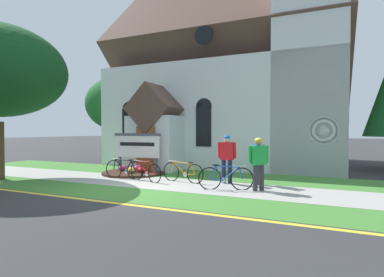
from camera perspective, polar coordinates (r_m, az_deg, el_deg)
name	(u,v)px	position (r m, az deg, el deg)	size (l,w,h in m)	color
ground	(179,174)	(13.33, -2.52, -6.71)	(140.00, 140.00, 0.00)	#333335
sidewalk_slab	(165,183)	(10.97, -5.23, -8.47)	(32.00, 2.33, 0.01)	#A8A59E
grass_verge	(131,194)	(9.26, -11.50, -10.37)	(32.00, 1.78, 0.01)	#427F33
church_lawn	(192,174)	(13.19, 0.08, -6.77)	(24.00, 2.69, 0.01)	#427F33
curb_paint_stripe	(108,202)	(8.46, -15.65, -11.56)	(28.00, 0.16, 0.01)	yellow
church_building	(236,82)	(18.38, 8.37, 10.63)	(12.80, 10.88, 12.84)	silver
church_sign	(137,147)	(13.66, -10.35, -1.51)	(2.32, 0.24, 1.79)	#474C56
flower_bed	(134,172)	(13.53, -11.03, -6.29)	(2.73, 2.73, 0.34)	#382319
bicycle_red	(183,172)	(11.14, -1.74, -6.39)	(1.78, 0.35, 0.79)	black
bicycle_black	(124,169)	(12.14, -12.70, -5.72)	(1.75, 0.10, 0.81)	black
bicycle_blue	(226,178)	(9.77, 6.39, -7.45)	(1.68, 0.63, 0.84)	black
bicycle_white	(145,171)	(11.44, -8.88, -6.18)	(1.71, 0.61, 0.84)	black
cyclist_in_red_jersey	(259,160)	(9.69, 12.53, -4.01)	(0.57, 0.45, 1.67)	#2D2D33
cyclist_in_orange_jersey	(258,157)	(10.76, 12.49, -3.51)	(0.45, 0.65, 1.66)	#2D2D33
cyclist_in_white_jersey	(227,155)	(10.85, 6.64, -3.14)	(0.68, 0.31, 1.74)	#191E38
yard_deciduous_tree	(119,104)	(20.30, -13.74, 6.37)	(4.21, 4.21, 5.39)	#3D2D1E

